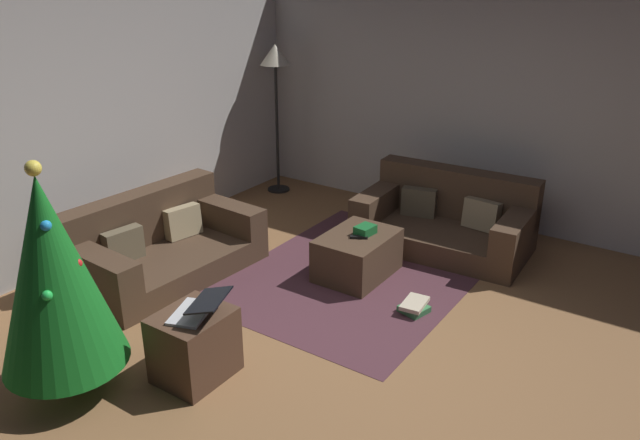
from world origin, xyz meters
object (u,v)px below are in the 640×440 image
(couch_left, at_px, (159,245))
(ottoman, at_px, (357,255))
(side_table, at_px, (194,345))
(laptop, at_px, (198,308))
(tv_remote, at_px, (359,237))
(christmas_tree, at_px, (52,274))
(book_stack, at_px, (414,307))
(couch_right, at_px, (447,220))
(gift_box, at_px, (365,230))
(corner_lamp, at_px, (275,67))

(couch_left, bearing_deg, ottoman, 125.38)
(side_table, height_order, laptop, laptop)
(tv_remote, xyz_separation_m, christmas_tree, (-2.51, 0.79, 0.48))
(book_stack, bearing_deg, tv_remote, 70.42)
(side_table, bearing_deg, couch_left, 55.31)
(side_table, distance_m, book_stack, 1.90)
(couch_right, xyz_separation_m, ottoman, (-1.10, 0.41, -0.07))
(gift_box, distance_m, laptop, 2.02)
(couch_left, height_order, corner_lamp, corner_lamp)
(corner_lamp, bearing_deg, christmas_tree, -161.93)
(ottoman, bearing_deg, side_table, 175.80)
(book_stack, bearing_deg, gift_box, 62.78)
(couch_right, distance_m, side_table, 3.12)
(couch_left, xyz_separation_m, book_stack, (0.68, -2.33, -0.22))
(couch_left, bearing_deg, side_table, 58.82)
(couch_left, relative_size, tv_remote, 11.12)
(couch_right, bearing_deg, side_table, 77.01)
(side_table, xyz_separation_m, book_stack, (1.67, -0.89, -0.20))
(christmas_tree, bearing_deg, laptop, -46.50)
(book_stack, xyz_separation_m, corner_lamp, (1.76, 2.80, 1.52))
(couch_left, bearing_deg, christmas_tree, 31.27)
(ottoman, xyz_separation_m, tv_remote, (-0.06, -0.04, 0.22))
(couch_right, bearing_deg, book_stack, 100.78)
(tv_remote, bearing_deg, couch_right, -48.21)
(ottoman, xyz_separation_m, book_stack, (-0.31, -0.75, -0.16))
(christmas_tree, distance_m, corner_lamp, 4.28)
(laptop, xyz_separation_m, book_stack, (1.65, -0.84, -0.51))
(tv_remote, bearing_deg, book_stack, -140.27)
(couch_left, xyz_separation_m, corner_lamp, (2.44, 0.48, 1.29))
(ottoman, relative_size, tv_remote, 4.79)
(tv_remote, height_order, book_stack, tv_remote)
(tv_remote, distance_m, christmas_tree, 2.68)
(christmas_tree, height_order, laptop, christmas_tree)
(ottoman, bearing_deg, tv_remote, -141.55)
(couch_left, distance_m, couch_right, 2.88)
(gift_box, bearing_deg, couch_right, -19.25)
(ottoman, distance_m, side_table, 1.98)
(gift_box, distance_m, tv_remote, 0.12)
(ottoman, bearing_deg, christmas_tree, 163.87)
(ottoman, height_order, gift_box, gift_box)
(ottoman, distance_m, gift_box, 0.26)
(laptop, bearing_deg, christmas_tree, 133.50)
(laptop, xyz_separation_m, corner_lamp, (3.41, 1.96, 1.01))
(gift_box, bearing_deg, tv_remote, 179.90)
(tv_remote, bearing_deg, gift_box, -30.80)
(laptop, bearing_deg, side_table, 110.45)
(couch_left, height_order, christmas_tree, christmas_tree)
(gift_box, height_order, christmas_tree, christmas_tree)
(christmas_tree, xyz_separation_m, book_stack, (2.26, -1.49, -0.85))
(laptop, height_order, book_stack, laptop)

